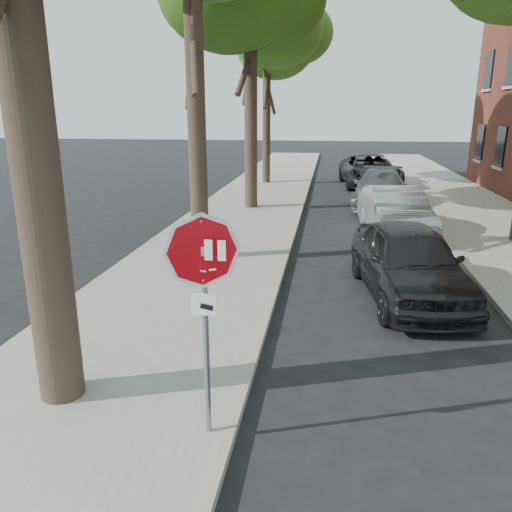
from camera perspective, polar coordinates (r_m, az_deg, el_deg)
The scene contains 11 objects.
ground at distance 6.19m, azimuth 1.38°, elevation -20.75°, with size 120.00×120.00×0.00m, color black.
sidewalk_left at distance 17.57m, azimuth -1.91°, elevation 4.28°, with size 4.00×55.00×0.12m, color gray.
sidewalk_right at distance 18.12m, azimuth 25.62°, elevation 3.04°, with size 4.00×55.00×0.12m, color gray.
curb_left at distance 17.32m, azimuth 4.80°, elevation 4.08°, with size 0.12×55.00×0.13m, color #9E9384.
curb_right at distance 17.62m, azimuth 19.25°, elevation 3.42°, with size 0.12×55.00×0.13m, color #9E9384.
stop_sign at distance 5.35m, azimuth -5.98°, elevation -3.23°, with size 0.76×0.34×2.61m.
tree_far at distance 26.45m, azimuth 1.25°, elevation 23.92°, with size 5.29×4.91×9.33m.
car_a at distance 10.63m, azimuth 17.06°, elevation -0.61°, with size 1.80×4.47×1.52m, color black.
car_b at distance 15.82m, azimuth 15.61°, elevation 4.80°, with size 1.54×4.41×1.45m, color #94959B.
car_c at distance 20.68m, azimuth 14.02°, elevation 7.47°, with size 1.99×4.90×1.42m, color #4C4C51.
car_d at distance 26.21m, azimuth 12.88°, elevation 9.51°, with size 2.63×5.71×1.59m, color black.
Camera 1 is at (0.58, -4.90, 3.73)m, focal length 35.00 mm.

